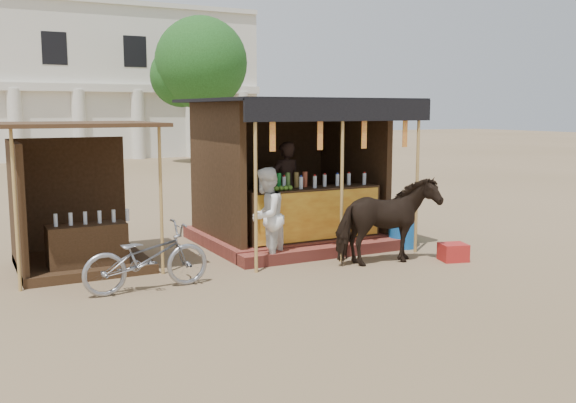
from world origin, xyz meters
The scene contains 11 objects.
ground centered at (0.00, 0.00, 0.00)m, with size 120.00×120.00×0.00m, color #846B4C.
main_stall centered at (1.00, 3.36, 1.03)m, with size 3.60×3.61×2.78m.
secondary_stall centered at (-3.17, 3.24, 0.85)m, with size 2.40×2.40×2.38m.
cow centered at (1.57, 1.03, 0.73)m, with size 0.79×1.73×1.46m, color black.
motorbike centered at (-2.42, 1.35, 0.48)m, with size 0.64×1.84×0.96m, color gray.
bystander centered at (-0.21, 2.00, 0.82)m, with size 0.79×0.62×1.63m, color white.
blue_barrel centered at (2.66, 2.00, 0.36)m, with size 0.54×0.54×0.72m, color #165AA6.
red_crate centered at (2.74, 0.70, 0.15)m, with size 0.43×0.39×0.30m, color #A21E1B.
cooler centered at (2.98, 2.60, 0.23)m, with size 0.69×0.52×0.46m.
background_building centered at (-2.00, 29.94, 3.98)m, with size 26.00×7.45×8.18m.
tree centered at (5.81, 22.14, 4.63)m, with size 4.50×4.40×7.00m.
Camera 1 is at (-4.78, -7.54, 2.57)m, focal length 40.00 mm.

